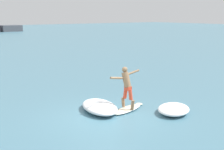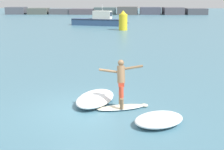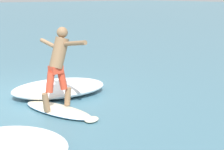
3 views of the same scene
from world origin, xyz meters
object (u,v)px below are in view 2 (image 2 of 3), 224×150
Objects in this scene: surfer at (121,79)px; surfboard at (122,107)px; fishing_boat_near_jetty at (100,20)px; channel_marker_buoy at (123,21)px.

surfboard is at bearing -59.18° from surfer.
surfboard is at bearing -83.92° from fishing_boat_near_jetty.
channel_marker_buoy is (-0.23, 27.42, 1.04)m from surfboard.
fishing_boat_near_jetty reaches higher than channel_marker_buoy.
fishing_boat_near_jetty reaches higher than surfer.
surfer is at bearing 120.82° from surfboard.
fishing_boat_near_jetty is 3.55× the size of channel_marker_buoy.
surfboard is 27.44m from channel_marker_buoy.
fishing_boat_near_jetty is (-3.54, 33.55, -0.40)m from surfer.
channel_marker_buoy is (3.35, -6.19, 0.39)m from fishing_boat_near_jetty.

